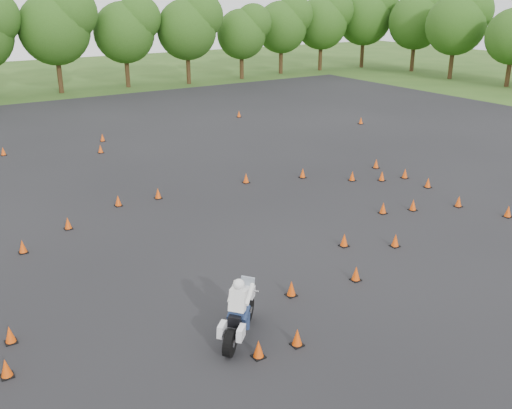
# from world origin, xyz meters

# --- Properties ---
(ground) EXTENTS (140.00, 140.00, 0.00)m
(ground) POSITION_xyz_m (0.00, 0.00, 0.00)
(ground) COLOR #2D5119
(ground) RESTS_ON ground
(asphalt_pad) EXTENTS (62.00, 62.00, 0.00)m
(asphalt_pad) POSITION_xyz_m (0.00, 6.00, 0.01)
(asphalt_pad) COLOR black
(asphalt_pad) RESTS_ON ground
(treeline) EXTENTS (86.96, 31.90, 10.03)m
(treeline) POSITION_xyz_m (2.29, 34.88, 4.45)
(treeline) COLOR #274C15
(treeline) RESTS_ON ground
(traffic_cones) EXTENTS (36.03, 32.53, 0.45)m
(traffic_cones) POSITION_xyz_m (-0.99, 5.61, 0.23)
(traffic_cones) COLOR #E14909
(traffic_cones) RESTS_ON asphalt_pad
(rider_white) EXTENTS (2.19, 2.10, 1.79)m
(rider_white) POSITION_xyz_m (-4.03, -1.39, 0.90)
(rider_white) COLOR white
(rider_white) RESTS_ON ground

